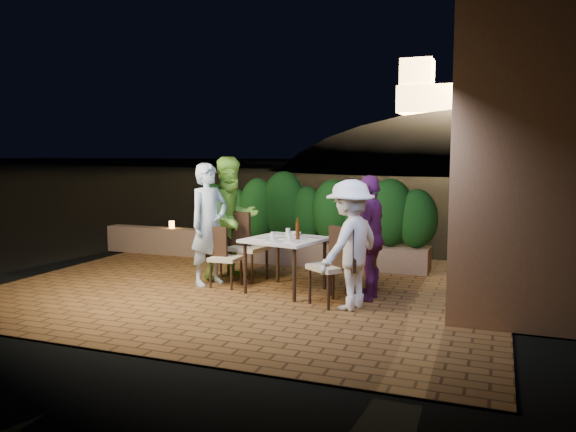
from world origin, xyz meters
The scene contains 32 objects.
ground centered at (0.00, 0.00, -0.02)m, with size 400.00×400.00×0.00m, color black.
terrace_floor centered at (0.00, 0.50, -0.07)m, with size 7.00×6.00×0.15m, color brown.
building_wall centered at (3.60, 2.00, 2.50)m, with size 1.60×5.00×5.00m, color #9B653D.
window_pane centered at (2.82, 1.50, 2.00)m, with size 0.08×1.00×1.40m, color black.
window_frame centered at (2.81, 1.50, 2.00)m, with size 0.06×1.15×1.55m, color black.
planter centered at (0.20, 2.30, 0.20)m, with size 4.20×0.55×0.40m, color #79604D.
hedge centered at (0.20, 2.30, 0.95)m, with size 4.00×0.70×1.10m, color #103911, non-canonical shape.
parapet centered at (-2.80, 2.30, 0.25)m, with size 2.20×0.30×0.50m, color #79604D.
hill centered at (2.00, 60.00, -4.00)m, with size 52.00×40.00×22.00m, color black.
fortress centered at (2.00, 60.00, 10.50)m, with size 26.00×8.00×8.00m, color #FFCC7A, non-canonical shape.
dining_table centered at (0.56, 0.35, 0.38)m, with size 0.97×0.97×0.75m, color white, non-canonical shape.
plate_nw centered at (0.26, 0.17, 0.76)m, with size 0.20×0.20×0.01m, color white.
plate_sw centered at (0.31, 0.62, 0.76)m, with size 0.20×0.20×0.01m, color white.
plate_ne centered at (0.77, 0.06, 0.76)m, with size 0.20×0.20×0.01m, color white.
plate_se centered at (0.90, 0.49, 0.76)m, with size 0.20×0.20×0.01m, color white.
plate_centre centered at (0.55, 0.32, 0.76)m, with size 0.21×0.21×0.01m, color white.
plate_front centered at (0.53, 0.00, 0.76)m, with size 0.23×0.23×0.01m, color white.
glass_nw centered at (0.43, 0.21, 0.80)m, with size 0.06×0.06×0.10m, color silver.
glass_sw centered at (0.51, 0.58, 0.81)m, with size 0.07×0.07×0.11m, color silver.
glass_ne centered at (0.68, 0.19, 0.80)m, with size 0.06×0.06×0.10m, color silver.
glass_se centered at (0.68, 0.51, 0.80)m, with size 0.06×0.06×0.10m, color silver.
beer_bottle centered at (0.75, 0.33, 0.90)m, with size 0.06×0.06×0.30m, color #44210B, non-canonical shape.
bowl centered at (0.57, 0.66, 0.77)m, with size 0.19×0.19×0.05m, color white.
chair_left_front centered at (-0.34, 0.30, 0.43)m, with size 0.40×0.40×0.87m, color black, non-canonical shape.
chair_left_back centered at (-0.21, 0.80, 0.52)m, with size 0.48×0.48×1.04m, color black, non-canonical shape.
chair_right_front centered at (1.35, -0.09, 0.51)m, with size 0.47×0.47×1.02m, color black, non-canonical shape.
chair_right_back centered at (1.46, 0.42, 0.46)m, with size 0.43×0.43×0.92m, color black, non-canonical shape.
diner_blue centered at (-0.64, 0.35, 0.89)m, with size 0.65×0.43×1.78m, color #ACCCDD.
diner_green centered at (-0.50, 0.83, 0.94)m, with size 0.91×0.71×1.87m, color #80D341.
diner_white centered at (1.62, -0.18, 0.80)m, with size 1.04×0.59×1.60m, color white.
diner_purple centered at (1.74, 0.36, 0.82)m, with size 0.96×0.40×1.64m, color #652165.
parapet_lamp centered at (-2.51, 2.30, 0.57)m, with size 0.10×0.10×0.14m, color orange.
Camera 1 is at (3.32, -6.83, 1.91)m, focal length 35.00 mm.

